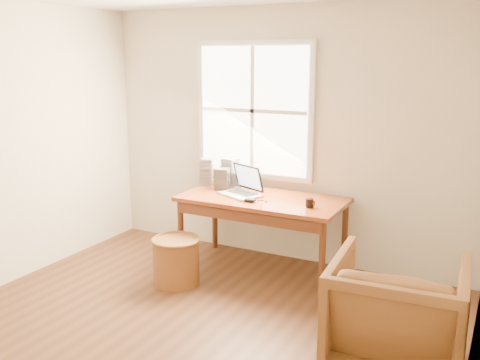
% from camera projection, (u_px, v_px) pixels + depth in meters
% --- Properties ---
extents(room_shell, '(4.04, 4.54, 2.64)m').
position_uv_depth(room_shell, '(160.00, 172.00, 3.69)').
color(room_shell, '#51301C').
rests_on(room_shell, ground).
extents(desk, '(1.60, 0.80, 0.04)m').
position_uv_depth(desk, '(262.00, 200.00, 5.23)').
color(desk, brown).
rests_on(desk, room_shell).
extents(armchair, '(0.92, 0.94, 0.80)m').
position_uv_depth(armchair, '(397.00, 315.00, 3.58)').
color(armchair, brown).
rests_on(armchair, room_shell).
extents(wicker_stool, '(0.47, 0.47, 0.43)m').
position_uv_depth(wicker_stool, '(176.00, 261.00, 5.03)').
color(wicker_stool, brown).
rests_on(wicker_stool, room_shell).
extents(laptop, '(0.54, 0.55, 0.30)m').
position_uv_depth(laptop, '(240.00, 181.00, 5.26)').
color(laptop, silver).
rests_on(laptop, desk).
extents(mouse, '(0.12, 0.08, 0.04)m').
position_uv_depth(mouse, '(250.00, 200.00, 5.06)').
color(mouse, black).
rests_on(mouse, desk).
extents(coffee_mug, '(0.08, 0.08, 0.08)m').
position_uv_depth(coffee_mug, '(309.00, 203.00, 4.88)').
color(coffee_mug, black).
rests_on(coffee_mug, desk).
extents(cd_stack_a, '(0.17, 0.16, 0.29)m').
position_uv_depth(cd_stack_a, '(230.00, 172.00, 5.71)').
color(cd_stack_a, '#A9ACB4').
rests_on(cd_stack_a, desk).
extents(cd_stack_b, '(0.17, 0.15, 0.22)m').
position_uv_depth(cd_stack_b, '(222.00, 179.00, 5.53)').
color(cd_stack_b, '#222227').
rests_on(cd_stack_b, desk).
extents(cd_stack_c, '(0.16, 0.15, 0.29)m').
position_uv_depth(cd_stack_c, '(207.00, 172.00, 5.70)').
color(cd_stack_c, '#94939F').
rests_on(cd_stack_c, desk).
extents(cd_stack_d, '(0.14, 0.13, 0.16)m').
position_uv_depth(cd_stack_d, '(240.00, 179.00, 5.64)').
color(cd_stack_d, silver).
rests_on(cd_stack_d, desk).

